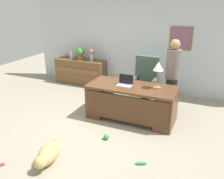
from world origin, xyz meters
TOP-DOWN VIEW (x-y plane):
  - ground_plane at (0.00, 0.00)m, footprint 12.00×12.00m
  - back_wall at (0.01, 2.60)m, footprint 7.00×0.16m
  - desk at (0.37, 0.58)m, footprint 1.90×0.83m
  - credenza at (-1.89, 2.25)m, footprint 1.59×0.50m
  - armchair at (0.38, 1.58)m, footprint 0.60×0.59m
  - person_standing at (1.08, 1.37)m, footprint 0.32×0.32m
  - dog_lying at (-0.35, -1.42)m, footprint 0.42×0.75m
  - laptop at (0.21, 0.61)m, footprint 0.32×0.22m
  - desk_lamp at (0.89, 0.71)m, footprint 0.22×0.22m
  - vase_with_flowers at (-1.49, 2.25)m, footprint 0.17×0.17m
  - vase_empty at (-2.20, 2.25)m, footprint 0.10×0.10m
  - potted_plant at (-1.88, 2.25)m, footprint 0.24×0.24m
  - dog_toy_ball at (0.23, -0.40)m, footprint 0.11×0.11m
  - dog_toy_bone at (1.06, -0.86)m, footprint 0.19×0.12m
  - dog_toy_plush at (-1.00, -1.81)m, footprint 0.15×0.16m

SIDE VIEW (x-z plane):
  - ground_plane at x=0.00m, z-range 0.00..0.00m
  - dog_toy_bone at x=1.06m, z-range 0.00..0.05m
  - dog_toy_plush at x=-1.00m, z-range 0.00..0.05m
  - dog_toy_ball at x=0.23m, z-range 0.00..0.11m
  - dog_lying at x=-0.35m, z-range 0.01..0.31m
  - credenza at x=-1.89m, z-range 0.00..0.77m
  - desk at x=0.37m, z-range 0.04..0.81m
  - armchair at x=0.38m, z-range -0.08..1.12m
  - laptop at x=0.21m, z-range 0.72..0.94m
  - person_standing at x=1.08m, z-range 0.03..1.74m
  - vase_empty at x=-2.20m, z-range 0.77..1.01m
  - potted_plant at x=-1.88m, z-range 0.78..1.14m
  - vase_with_flowers at x=-1.49m, z-range 0.82..1.18m
  - desk_lamp at x=0.89m, z-range 0.93..1.49m
  - back_wall at x=0.01m, z-range 0.00..2.70m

